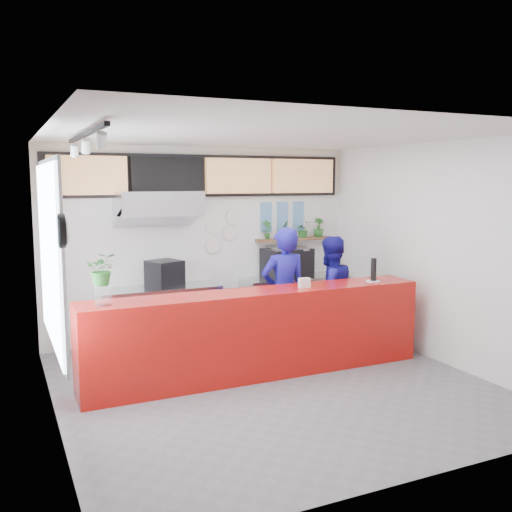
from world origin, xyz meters
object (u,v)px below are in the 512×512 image
object	(u,v)px
staff_center	(284,293)
staff_right	(330,293)
panini_oven	(165,274)
service_counter	(259,333)
espresso_machine	(287,263)
pepper_mill	(374,269)

from	to	relation	value
staff_center	staff_right	distance (m)	0.81
panini_oven	service_counter	bearing A→B (deg)	-89.17
espresso_machine	staff_right	bearing A→B (deg)	-92.17
service_counter	espresso_machine	size ratio (longest dim) A/B	6.09
service_counter	staff_center	bearing A→B (deg)	39.47
service_counter	pepper_mill	distance (m)	1.85
service_counter	panini_oven	distance (m)	2.01
panini_oven	staff_center	xyz separation A→B (m)	(1.34, -1.29, -0.18)
panini_oven	staff_right	xyz separation A→B (m)	(2.14, -1.20, -0.26)
espresso_machine	staff_right	xyz separation A→B (m)	(0.08, -1.20, -0.30)
espresso_machine	staff_center	world-z (taller)	staff_center
espresso_machine	staff_center	distance (m)	1.50
espresso_machine	staff_center	xyz separation A→B (m)	(-0.73, -1.29, -0.22)
service_counter	espresso_machine	world-z (taller)	espresso_machine
staff_center	staff_right	size ratio (longest dim) A/B	1.10
service_counter	pepper_mill	bearing A→B (deg)	-2.46
service_counter	pepper_mill	xyz separation A→B (m)	(1.70, -0.07, 0.72)
espresso_machine	pepper_mill	size ratio (longest dim) A/B	2.38
panini_oven	pepper_mill	size ratio (longest dim) A/B	1.42
staff_center	pepper_mill	distance (m)	1.28
pepper_mill	service_counter	bearing A→B (deg)	177.54
service_counter	staff_right	size ratio (longest dim) A/B	2.68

